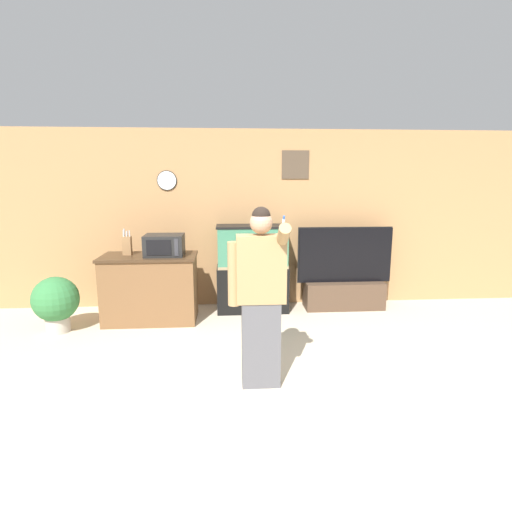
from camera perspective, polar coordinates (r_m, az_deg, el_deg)
ground_plane at (r=3.57m, az=5.77°, el=-21.21°), size 18.00×18.00×0.00m
wall_back_paneled at (r=6.00m, az=1.23°, el=5.31°), size 10.00×0.08×2.60m
counter_island at (r=5.55m, az=-14.84°, el=-4.46°), size 1.24×0.65×0.90m
microwave at (r=5.36m, az=-12.96°, el=1.53°), size 0.50×0.40×0.28m
knife_block at (r=5.54m, az=-17.94°, el=1.48°), size 0.11×0.09×0.35m
aquarium_on_stand at (r=5.73m, az=-0.51°, el=-1.82°), size 1.02×0.43×1.25m
tv_on_stand at (r=6.06m, az=12.44°, el=-4.03°), size 1.39×0.40×1.21m
person_standing at (r=3.61m, az=0.58°, el=-5.64°), size 0.52×0.39×1.66m
potted_plant at (r=5.58m, az=-26.69°, el=-5.80°), size 0.56×0.56×0.71m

